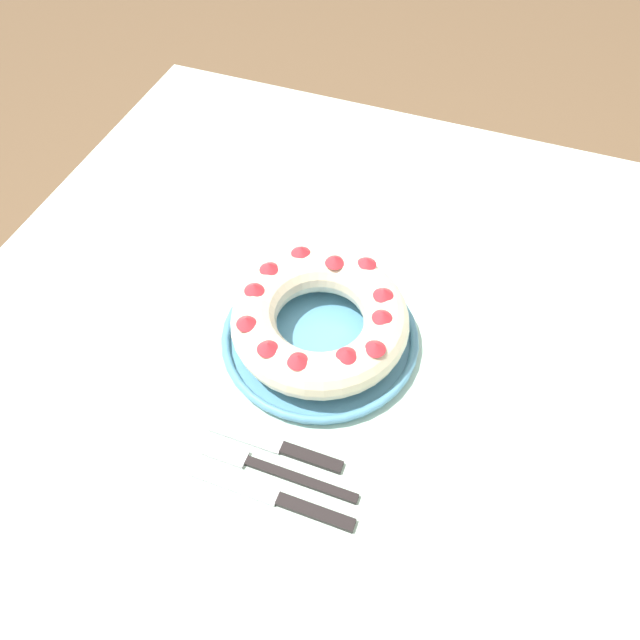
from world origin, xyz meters
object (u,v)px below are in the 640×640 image
serving_dish (320,338)px  serving_knife (280,500)px  fork (267,468)px  bundt_cake (320,319)px  cake_knife (284,448)px

serving_dish → serving_knife: serving_dish is taller
serving_dish → fork: serving_dish is taller
bundt_cake → serving_knife: (-0.24, -0.04, -0.05)m
serving_dish → bundt_cake: bundt_cake is taller
serving_dish → fork: size_ratio=1.37×
serving_dish → cake_knife: serving_dish is taller
cake_knife → serving_knife: bearing=-157.0°
serving_knife → cake_knife: 0.07m
bundt_cake → serving_knife: size_ratio=1.13×
serving_dish → serving_knife: bearing=-171.1°
fork → cake_knife: cake_knife is taller
serving_knife → bundt_cake: bearing=13.9°
serving_dish → bundt_cake: bearing=68.1°
fork → serving_knife: size_ratio=0.94×
bundt_cake → cake_knife: bundt_cake is taller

